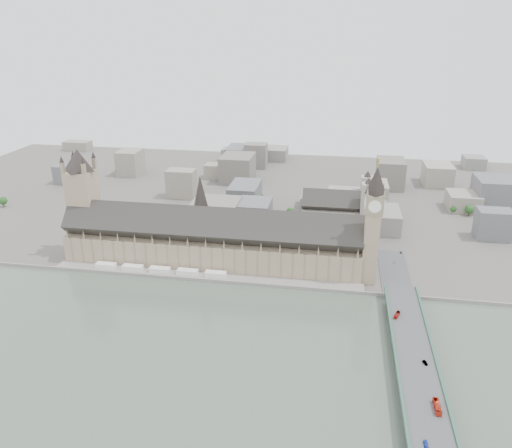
% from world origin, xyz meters
% --- Properties ---
extents(ground, '(900.00, 900.00, 0.00)m').
position_xyz_m(ground, '(0.00, 0.00, 0.00)').
color(ground, '#595651').
rests_on(ground, ground).
extents(river_thames, '(600.00, 600.00, 0.00)m').
position_xyz_m(river_thames, '(0.00, -165.00, 0.00)').
color(river_thames, '#4C5A4E').
rests_on(river_thames, ground).
extents(embankment_wall, '(600.00, 1.50, 3.00)m').
position_xyz_m(embankment_wall, '(0.00, -15.00, 1.50)').
color(embankment_wall, gray).
rests_on(embankment_wall, ground).
extents(river_terrace, '(270.00, 15.00, 2.00)m').
position_xyz_m(river_terrace, '(0.00, -7.50, 1.00)').
color(river_terrace, gray).
rests_on(river_terrace, ground).
extents(terrace_tents, '(118.00, 7.00, 4.00)m').
position_xyz_m(terrace_tents, '(-40.00, -7.00, 4.00)').
color(terrace_tents, white).
rests_on(terrace_tents, river_terrace).
extents(palace_of_westminster, '(265.00, 40.73, 55.44)m').
position_xyz_m(palace_of_westminster, '(0.00, 19.70, 22.71)').
color(palace_of_westminster, tan).
rests_on(palace_of_westminster, ground).
extents(elizabeth_tower, '(17.00, 17.00, 107.50)m').
position_xyz_m(elizabeth_tower, '(138.00, 8.00, 58.09)').
color(elizabeth_tower, tan).
rests_on(elizabeth_tower, ground).
extents(victoria_tower, '(30.00, 30.00, 100.00)m').
position_xyz_m(victoria_tower, '(-122.00, 26.00, 55.20)').
color(victoria_tower, tan).
rests_on(victoria_tower, ground).
extents(central_tower, '(13.00, 13.00, 48.00)m').
position_xyz_m(central_tower, '(-10.00, 26.00, 57.92)').
color(central_tower, gray).
rests_on(central_tower, ground).
extents(westminster_bridge, '(25.00, 325.00, 10.25)m').
position_xyz_m(westminster_bridge, '(162.00, -87.50, 5.12)').
color(westminster_bridge, '#474749').
rests_on(westminster_bridge, ground).
extents(bridge_parapets, '(25.00, 235.00, 1.15)m').
position_xyz_m(bridge_parapets, '(162.00, -132.00, 10.82)').
color(bridge_parapets, '#35614C').
rests_on(bridge_parapets, westminster_bridge).
extents(westminster_abbey, '(68.00, 36.00, 64.00)m').
position_xyz_m(westminster_abbey, '(110.92, 95.00, 25.08)').
color(westminster_abbey, '#A8A297').
rests_on(westminster_abbey, ground).
extents(city_skyline_inland, '(720.00, 360.00, 38.00)m').
position_xyz_m(city_skyline_inland, '(0.00, 245.00, 19.00)').
color(city_skyline_inland, gray).
rests_on(city_skyline_inland, ground).
extents(park_trees, '(110.00, 30.00, 15.00)m').
position_xyz_m(park_trees, '(-10.00, 60.00, 7.50)').
color(park_trees, '#224619').
rests_on(park_trees, ground).
extents(red_bus_north, '(5.36, 9.61, 2.63)m').
position_xyz_m(red_bus_north, '(155.09, -60.62, 11.56)').
color(red_bus_north, '#B21C14').
rests_on(red_bus_north, westminster_bridge).
extents(red_bus_south, '(3.02, 12.32, 3.42)m').
position_xyz_m(red_bus_south, '(167.64, -151.71, 11.96)').
color(red_bus_south, red).
rests_on(red_bus_south, westminster_bridge).
extents(car_blue, '(2.04, 4.85, 1.64)m').
position_xyz_m(car_blue, '(158.17, -178.40, 11.07)').
color(car_blue, '#1D3CBC').
rests_on(car_blue, westminster_bridge).
extents(car_silver, '(3.00, 4.76, 1.48)m').
position_xyz_m(car_silver, '(166.98, -112.56, 10.99)').
color(car_silver, gray).
rests_on(car_silver, westminster_bridge).
extents(car_approach, '(2.67, 4.72, 1.29)m').
position_xyz_m(car_approach, '(168.42, 49.04, 10.90)').
color(car_approach, gray).
rests_on(car_approach, westminster_bridge).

